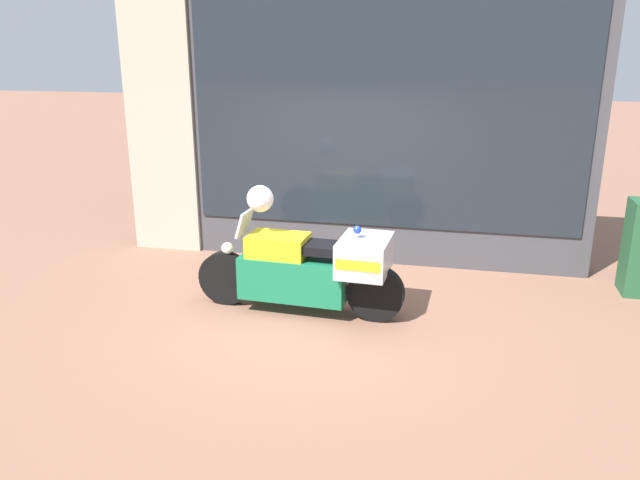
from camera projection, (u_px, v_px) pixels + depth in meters
name	position (u px, v px, depth m)	size (l,w,h in m)	color
ground_plane	(319.00, 311.00, 7.18)	(60.00, 60.00, 0.00)	#8E604C
shop_building	(318.00, 109.00, 8.50)	(6.45, 0.55, 4.16)	#424247
window_display	(380.00, 227.00, 8.84)	(4.98, 0.30, 1.90)	slate
paramedic_motorcycle	(312.00, 268.00, 6.98)	(2.43, 0.76, 1.15)	black
white_helmet	(260.00, 199.00, 6.91)	(0.30, 0.30, 0.30)	white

